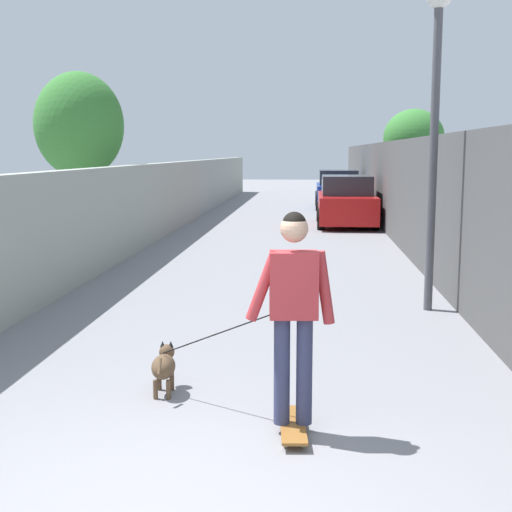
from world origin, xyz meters
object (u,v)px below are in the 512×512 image
at_px(tree_left_near, 79,126).
at_px(lamp_post, 436,91).
at_px(person_skateboarder, 294,301).
at_px(car_near, 346,202).
at_px(skateboard, 293,425).
at_px(dog, 165,365).
at_px(tree_right_mid, 414,139).
at_px(car_far, 338,191).

bearing_deg(tree_left_near, lamp_post, -133.09).
relative_size(tree_left_near, person_skateboarder, 2.44).
xyz_separation_m(tree_left_near, car_near, (4.80, -6.76, -2.16)).
distance_m(tree_left_near, skateboard, 13.07).
xyz_separation_m(skateboard, car_near, (16.30, -1.23, 0.65)).
distance_m(dog, car_near, 15.65).
relative_size(tree_right_mid, person_skateboarder, 2.11).
bearing_deg(person_skateboarder, car_near, -4.32).
relative_size(lamp_post, skateboard, 5.59).
bearing_deg(tree_right_mid, person_skateboarder, 169.02).
bearing_deg(car_far, tree_left_near, 149.66).
distance_m(skateboard, dog, 1.51).
relative_size(skateboard, person_skateboarder, 0.47).
bearing_deg(car_far, car_near, -180.00).
bearing_deg(car_far, skateboard, 176.94).
relative_size(lamp_post, person_skateboarder, 2.64).
relative_size(skateboard, dog, 0.60).
bearing_deg(person_skateboarder, lamp_post, -21.63).
xyz_separation_m(lamp_post, skateboard, (-4.62, 1.83, -3.02)).
bearing_deg(car_near, car_far, 0.00).
distance_m(car_near, car_far, 6.75).
xyz_separation_m(dog, car_near, (15.45, -2.46, 0.44)).
distance_m(tree_right_mid, lamp_post, 12.99).
distance_m(tree_right_mid, car_far, 6.27).
relative_size(tree_left_near, lamp_post, 0.92).
distance_m(lamp_post, dog, 5.61).
xyz_separation_m(lamp_post, car_far, (18.43, 0.60, -2.37)).
bearing_deg(dog, tree_left_near, 21.98).
bearing_deg(dog, car_near, -9.04).
bearing_deg(car_near, skateboard, 175.68).
relative_size(lamp_post, car_near, 1.14).
height_order(dog, car_near, car_near).
bearing_deg(dog, tree_right_mid, -15.51).
xyz_separation_m(lamp_post, car_near, (11.68, 0.60, -2.37)).
height_order(tree_left_near, person_skateboarder, tree_left_near).
bearing_deg(tree_left_near, car_near, -54.64).
height_order(tree_left_near, dog, tree_left_near).
distance_m(lamp_post, car_far, 18.60).
bearing_deg(lamp_post, tree_right_mid, -6.92).
bearing_deg(person_skateboarder, car_far, -3.06).
distance_m(person_skateboarder, dog, 1.70).
bearing_deg(dog, skateboard, -124.67).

